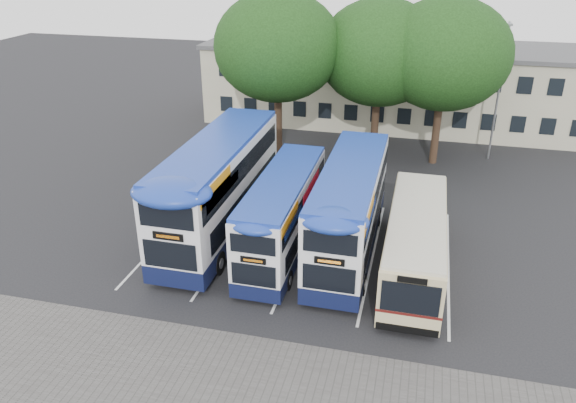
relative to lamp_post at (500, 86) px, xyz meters
The scene contains 12 objects.
ground 21.46m from the lamp_post, 106.72° to the right, with size 120.00×120.00×0.00m, color black.
paving_strip 26.71m from the lamp_post, 107.76° to the right, with size 40.00×6.00×0.01m, color #595654.
bay_lines 18.57m from the lamp_post, 123.08° to the right, with size 14.12×11.00×0.01m.
depot_building 9.43m from the lamp_post, 130.53° to the left, with size 32.40×8.40×6.20m.
lamp_post is the anchor object (origin of this frame).
tree_left 14.60m from the lamp_post, 165.90° to the right, with size 8.10×8.10×11.00m.
tree_mid 8.10m from the lamp_post, behind, with size 8.04×8.04×10.48m.
tree_right 4.54m from the lamp_post, 156.64° to the right, with size 8.20×8.20×10.69m.
bus_dd_left 20.21m from the lamp_post, 134.84° to the right, with size 2.85×11.77×4.91m.
bus_dd_mid 18.94m from the lamp_post, 124.30° to the right, with size 2.26×9.33×3.88m.
bus_dd_right 16.69m from the lamp_post, 117.14° to the right, with size 2.56×10.54×4.39m.
bus_single 16.66m from the lamp_post, 105.48° to the right, with size 2.50×9.84×2.93m.
Camera 1 is at (1.44, -18.35, 13.92)m, focal length 35.00 mm.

